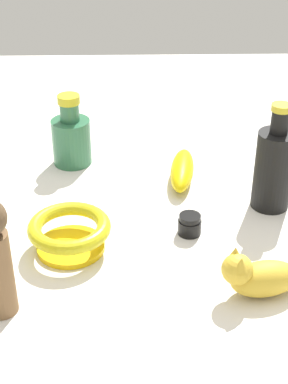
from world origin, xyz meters
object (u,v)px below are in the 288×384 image
object	(u,v)px
banana	(182,170)
nail_polish_jar	(190,225)
bottle_short	(71,137)
cat_figurine	(258,276)
bowl	(70,232)
bottle_tall	(274,167)

from	to	relation	value
banana	nail_polish_jar	xyz separation A→B (m)	(0.19, -0.00, -0.00)
bottle_short	cat_figurine	bearing A→B (deg)	36.19
nail_polish_jar	cat_figurine	world-z (taller)	cat_figurine
banana	bottle_short	distance (m)	0.25
nail_polish_jar	cat_figurine	xyz separation A→B (m)	(0.16, 0.09, 0.02)
banana	bottle_short	world-z (taller)	bottle_short
banana	bowl	world-z (taller)	bowl
banana	bottle_tall	world-z (taller)	bottle_tall
banana	bottle_tall	distance (m)	0.20
nail_polish_jar	cat_figurine	size ratio (longest dim) A/B	0.29
cat_figurine	bowl	xyz separation A→B (m)	(-0.12, -0.30, 0.00)
bottle_short	banana	bearing A→B (deg)	70.58
bowl	bottle_tall	world-z (taller)	bottle_tall
nail_polish_jar	bowl	world-z (taller)	bowl
nail_polish_jar	bottle_tall	world-z (taller)	bottle_tall
banana	nail_polish_jar	bearing A→B (deg)	-172.30
banana	nail_polish_jar	size ratio (longest dim) A/B	3.93
bottle_short	bowl	world-z (taller)	bottle_short
bottle_short	bottle_tall	size ratio (longest dim) A/B	0.75
banana	nail_polish_jar	world-z (taller)	banana
banana	cat_figurine	distance (m)	0.36
nail_polish_jar	bowl	distance (m)	0.21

